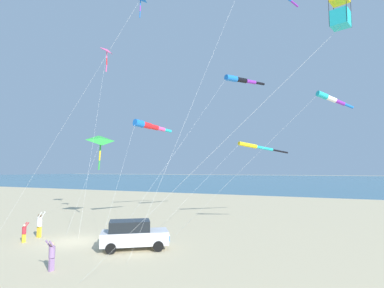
# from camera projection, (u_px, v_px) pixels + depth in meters

# --- Properties ---
(ground_plane) EXTENTS (600.00, 600.00, 0.00)m
(ground_plane) POSITION_uv_depth(u_px,v_px,m) (74.00, 242.00, 21.99)
(ground_plane) COLOR #C6B58C
(ocean_water_strip) EXTENTS (240.00, 600.00, 0.01)m
(ocean_water_strip) POSITION_uv_depth(u_px,v_px,m) (299.00, 179.00, 171.35)
(ocean_water_strip) COLOR #386B84
(ocean_water_strip) RESTS_ON ground_plane
(parked_car) EXTENTS (4.02, 4.57, 1.85)m
(parked_car) POSITION_uv_depth(u_px,v_px,m) (133.00, 234.00, 19.97)
(parked_car) COLOR silver
(parked_car) RESTS_ON ground_plane
(cooler_box) EXTENTS (0.62, 0.42, 0.42)m
(cooler_box) POSITION_uv_depth(u_px,v_px,m) (165.00, 238.00, 22.05)
(cooler_box) COLOR blue
(cooler_box) RESTS_ON ground_plane
(person_adult_flyer) EXTENTS (0.47, 0.60, 1.96)m
(person_adult_flyer) POSITION_uv_depth(u_px,v_px,m) (40.00, 223.00, 23.43)
(person_adult_flyer) COLOR gold
(person_adult_flyer) RESTS_ON ground_plane
(person_child_green_jacket) EXTENTS (0.48, 0.38, 1.59)m
(person_child_green_jacket) POSITION_uv_depth(u_px,v_px,m) (52.00, 254.00, 15.65)
(person_child_green_jacket) COLOR #8E6B9E
(person_child_green_jacket) RESTS_ON ground_plane
(person_child_grey_jacket) EXTENTS (0.46, 0.37, 1.42)m
(person_child_grey_jacket) POSITION_uv_depth(u_px,v_px,m) (24.00, 231.00, 21.78)
(person_child_grey_jacket) COLOR gold
(person_child_grey_jacket) RESTS_ON ground_plane
(kite_delta_blue_topmost) EXTENTS (7.57, 3.47, 8.80)m
(kite_delta_blue_topmost) POSITION_uv_depth(u_px,v_px,m) (101.00, 141.00, 31.27)
(kite_delta_blue_topmost) COLOR green
(kite_delta_blue_topmost) RESTS_ON ground_plane
(kite_windsock_red_high_left) EXTENTS (14.35, 8.67, 8.05)m
(kite_windsock_red_high_left) POSITION_uv_depth(u_px,v_px,m) (257.00, 147.00, 31.81)
(kite_windsock_red_high_left) COLOR yellow
(kite_windsock_red_high_left) RESTS_ON ground_plane
(kite_box_checkered_midright) EXTENTS (2.66, 11.63, 12.57)m
(kite_box_checkered_midright) POSITION_uv_depth(u_px,v_px,m) (339.00, 7.00, 12.26)
(kite_box_checkered_midright) COLOR yellow
(kite_box_checkered_midright) RESTS_ON ground_plane
(kite_delta_green_low_center) EXTENTS (6.27, 8.69, 19.10)m
(kite_delta_green_low_center) POSITION_uv_depth(u_px,v_px,m) (140.00, 0.00, 24.44)
(kite_delta_green_low_center) COLOR blue
(kite_delta_green_low_center) RESTS_ON ground_plane
(kite_windsock_teal_far_right) EXTENTS (4.41, 13.31, 11.13)m
(kite_windsock_teal_far_right) POSITION_uv_depth(u_px,v_px,m) (330.00, 99.00, 23.21)
(kite_windsock_teal_far_right) COLOR #1EB7C6
(kite_windsock_teal_far_right) RESTS_ON ground_plane
(kite_windsock_magenta_far_left) EXTENTS (16.78, 7.23, 14.73)m
(kite_windsock_magenta_far_left) POSITION_uv_depth(u_px,v_px,m) (240.00, 80.00, 31.51)
(kite_windsock_magenta_far_left) COLOR blue
(kite_windsock_magenta_far_left) RESTS_ON ground_plane
(kite_delta_black_fish_shape) EXTENTS (7.90, 4.46, 18.17)m
(kite_delta_black_fish_shape) POSITION_uv_depth(u_px,v_px,m) (107.00, 51.00, 32.32)
(kite_delta_black_fish_shape) COLOR #EF4C93
(kite_delta_black_fish_shape) RESTS_ON ground_plane
(kite_windsock_yellow_midlevel) EXTENTS (11.88, 2.89, 9.98)m
(kite_windsock_yellow_midlevel) POSITION_uv_depth(u_px,v_px,m) (149.00, 126.00, 29.94)
(kite_windsock_yellow_midlevel) COLOR blue
(kite_windsock_yellow_midlevel) RESTS_ON ground_plane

